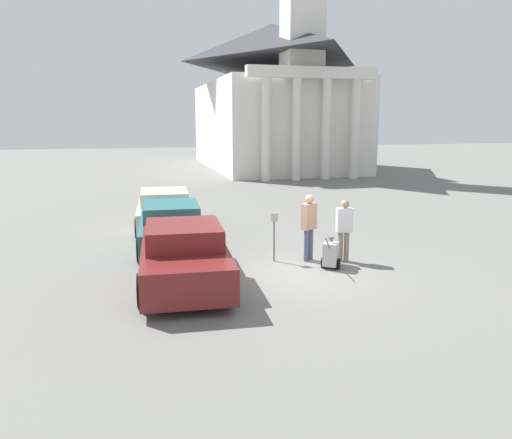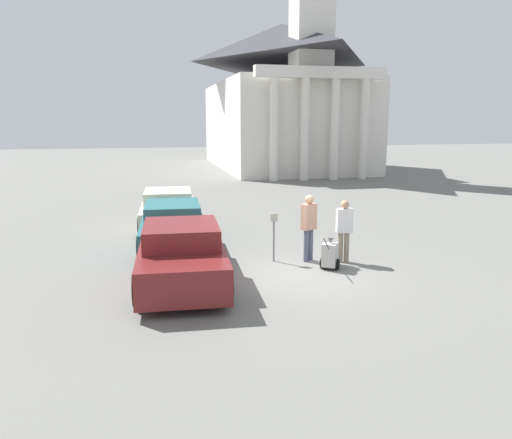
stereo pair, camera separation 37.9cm
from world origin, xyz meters
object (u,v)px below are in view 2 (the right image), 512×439
(person_worker, at_px, (309,223))
(equipment_cart, at_px, (330,254))
(parked_car_teal, at_px, (173,226))
(parking_meter, at_px, (274,228))
(parked_car_cream, at_px, (168,210))
(person_supervisor, at_px, (344,227))
(church, at_px, (283,92))
(parked_car_maroon, at_px, (182,254))

(person_worker, xyz_separation_m, equipment_cart, (0.32, -0.83, -0.67))
(parked_car_teal, height_order, parking_meter, parked_car_teal)
(equipment_cart, bearing_deg, parked_car_cream, 155.88)
(parking_meter, xyz_separation_m, person_supervisor, (1.83, -0.46, 0.03))
(church, bearing_deg, parked_car_cream, -115.35)
(church, bearing_deg, person_supervisor, -102.03)
(parked_car_teal, relative_size, church, 0.20)
(parked_car_maroon, relative_size, church, 0.19)
(parked_car_maroon, xyz_separation_m, church, (10.18, 27.87, 5.30))
(parked_car_maroon, distance_m, parking_meter, 2.87)
(parked_car_maroon, relative_size, person_supervisor, 2.83)
(equipment_cart, bearing_deg, person_worker, 144.72)
(parked_car_cream, bearing_deg, person_supervisor, -48.57)
(parked_car_maroon, relative_size, parked_car_cream, 0.98)
(parked_car_maroon, xyz_separation_m, parked_car_teal, (-0.00, 3.50, -0.03))
(person_worker, height_order, person_supervisor, person_worker)
(equipment_cart, xyz_separation_m, church, (6.36, 27.61, 5.59))
(person_worker, bearing_deg, parked_car_teal, -63.46)
(parked_car_teal, distance_m, person_worker, 4.28)
(parking_meter, height_order, person_worker, person_worker)
(church, bearing_deg, equipment_cart, -102.97)
(parked_car_maroon, distance_m, equipment_cart, 3.84)
(equipment_cart, bearing_deg, parked_car_teal, 173.54)
(parked_car_teal, relative_size, person_supervisor, 2.97)
(parked_car_maroon, distance_m, parked_car_teal, 3.50)
(church, bearing_deg, person_worker, -103.99)
(parking_meter, bearing_deg, parked_car_maroon, -154.15)
(person_supervisor, relative_size, church, 0.07)
(parked_car_maroon, relative_size, parking_meter, 3.59)
(parked_car_cream, xyz_separation_m, equipment_cart, (3.82, -6.12, -0.26))
(parked_car_teal, bearing_deg, person_supervisor, -28.49)
(parked_car_maroon, bearing_deg, church, 73.09)
(parked_car_maroon, distance_m, person_worker, 3.69)
(parking_meter, relative_size, person_worker, 0.73)
(parked_car_maroon, height_order, parking_meter, parked_car_maroon)
(parked_car_maroon, relative_size, parked_car_teal, 0.95)
(parking_meter, height_order, church, church)
(church, bearing_deg, parking_meter, -105.95)
(equipment_cart, bearing_deg, person_supervisor, 75.90)
(parked_car_maroon, bearing_deg, parked_car_cream, 93.17)
(parked_car_teal, bearing_deg, equipment_cart, -37.16)
(parked_car_maroon, distance_m, parked_car_cream, 6.37)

